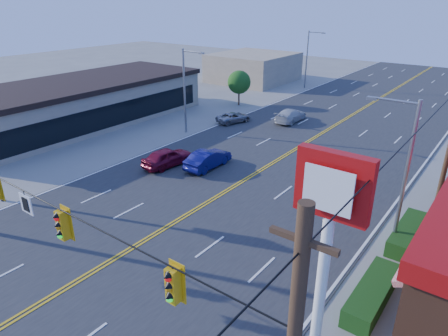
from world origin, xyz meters
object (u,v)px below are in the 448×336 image
Objects in this scene: car_blue at (208,160)px; car_white at (290,116)px; kfc_pylon at (328,230)px; car_magenta at (168,158)px; signal_span at (11,207)px; car_silver at (234,118)px.

car_white is at bearing -87.36° from car_blue.
kfc_pylon is 2.00× the size of car_magenta.
car_silver is (-9.00, 27.46, -4.36)m from signal_span.
car_white is (1.94, 16.62, -0.04)m from car_magenta.
car_white is 6.06m from car_silver.
signal_span is at bearing 126.95° from car_silver.
car_magenta is 1.11× the size of car_silver.
signal_span is at bearing 101.63° from car_blue.
kfc_pylon reaches higher than car_silver.
car_white is at bearing -89.07° from car_magenta.
car_blue reaches higher than car_white.
kfc_pylon is 31.39m from car_silver.
signal_span is 31.88m from car_white.
signal_span is 2.86× the size of kfc_pylon.
kfc_pylon is at bearing 155.97° from car_magenta.
car_silver is (-2.74, 12.77, -0.19)m from car_magenta.
signal_span is 29.22m from car_silver.
car_silver is at bearing 130.61° from kfc_pylon.
car_silver is at bearing 108.14° from signal_span.
signal_span is at bearing 96.12° from car_white.
signal_span is at bearing -160.22° from kfc_pylon.
signal_span is 5.20× the size of car_white.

